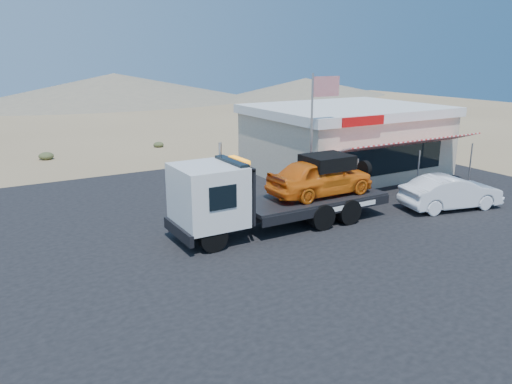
# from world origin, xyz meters

# --- Properties ---
(ground) EXTENTS (120.00, 120.00, 0.00)m
(ground) POSITION_xyz_m (0.00, 0.00, 0.00)
(ground) COLOR #856B4B
(ground) RESTS_ON ground
(asphalt_lot) EXTENTS (32.00, 24.00, 0.02)m
(asphalt_lot) POSITION_xyz_m (2.00, 3.00, 0.01)
(asphalt_lot) COLOR black
(asphalt_lot) RESTS_ON ground
(tow_truck) EXTENTS (9.09, 2.70, 3.04)m
(tow_truck) POSITION_xyz_m (1.68, 2.55, 1.64)
(tow_truck) COLOR black
(tow_truck) RESTS_ON asphalt_lot
(white_sedan) EXTENTS (4.85, 2.57, 1.52)m
(white_sedan) POSITION_xyz_m (9.84, 0.73, 0.78)
(white_sedan) COLOR white
(white_sedan) RESTS_ON asphalt_lot
(jerky_store) EXTENTS (10.40, 9.97, 3.90)m
(jerky_store) POSITION_xyz_m (10.50, 8.97, 1.99)
(jerky_store) COLOR #C0AD91
(jerky_store) RESTS_ON asphalt_lot
(flagpole) EXTENTS (1.55, 0.10, 6.00)m
(flagpole) POSITION_xyz_m (4.93, 4.50, 3.76)
(flagpole) COLOR #99999E
(flagpole) RESTS_ON asphalt_lot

